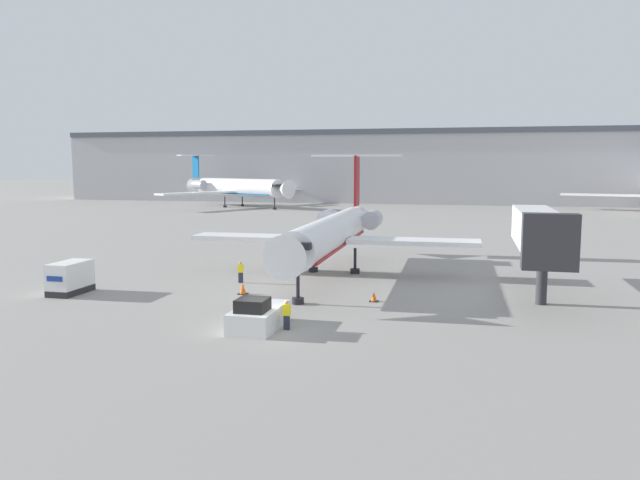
{
  "coord_description": "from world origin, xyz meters",
  "views": [
    {
      "loc": [
        10.69,
        -31.26,
        9.04
      ],
      "look_at": [
        0.0,
        13.12,
        3.51
      ],
      "focal_mm": 35.0,
      "sensor_mm": 36.0,
      "label": 1
    }
  ],
  "objects": [
    {
      "name": "airplane_parked_far_left",
      "position": [
        -38.06,
        94.53,
        4.17
      ],
      "size": [
        29.85,
        35.74,
        11.2
      ],
      "color": "white",
      "rests_on": "ground"
    },
    {
      "name": "ground_plane",
      "position": [
        0.0,
        0.0,
        0.0
      ],
      "size": [
        600.0,
        600.0,
        0.0
      ],
      "primitive_type": "plane",
      "color": "gray"
    },
    {
      "name": "jet_bridge",
      "position": [
        15.37,
        13.97,
        4.46
      ],
      "size": [
        3.2,
        14.92,
        6.19
      ],
      "color": "#2D2D33",
      "rests_on": "ground"
    },
    {
      "name": "worker_near_tug",
      "position": [
        1.05,
        0.91,
        0.86
      ],
      "size": [
        0.4,
        0.24,
        1.65
      ],
      "color": "#232838",
      "rests_on": "ground"
    },
    {
      "name": "pushback_tug",
      "position": [
        -0.56,
        0.84,
        0.7
      ],
      "size": [
        2.31,
        4.6,
        1.87
      ],
      "color": "silver",
      "rests_on": "ground"
    },
    {
      "name": "luggage_cart",
      "position": [
        -16.53,
        6.62,
        1.13
      ],
      "size": [
        1.73,
        3.41,
        2.26
      ],
      "color": "#232326",
      "rests_on": "ground"
    },
    {
      "name": "traffic_cone_right",
      "position": [
        4.66,
        9.07,
        0.31
      ],
      "size": [
        0.57,
        0.57,
        0.65
      ],
      "color": "black",
      "rests_on": "ground"
    },
    {
      "name": "airplane_main",
      "position": [
        -0.27,
        18.66,
        3.55
      ],
      "size": [
        23.93,
        28.25,
        10.04
      ],
      "color": "white",
      "rests_on": "ground"
    },
    {
      "name": "terminal_building",
      "position": [
        0.0,
        120.0,
        8.63
      ],
      "size": [
        180.0,
        16.8,
        17.2
      ],
      "color": "#B2B2B7",
      "rests_on": "ground"
    },
    {
      "name": "traffic_cone_left",
      "position": [
        -4.66,
        9.3,
        0.4
      ],
      "size": [
        0.65,
        0.65,
        0.84
      ],
      "color": "black",
      "rests_on": "ground"
    },
    {
      "name": "worker_by_wing",
      "position": [
        -6.31,
        13.26,
        0.87
      ],
      "size": [
        0.4,
        0.24,
        1.67
      ],
      "color": "#232838",
      "rests_on": "ground"
    }
  ]
}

